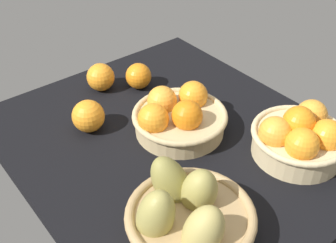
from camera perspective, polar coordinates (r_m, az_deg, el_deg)
name	(u,v)px	position (r cm, az deg, el deg)	size (l,w,h in cm)	color
market_tray	(174,143)	(104.58, 0.83, -2.93)	(84.00, 72.00, 3.00)	black
basket_near_right_pears	(187,215)	(80.30, 2.55, -12.49)	(25.91, 24.46, 14.64)	tan
basket_center	(178,116)	(103.69, 1.32, 0.72)	(23.44, 23.44, 10.75)	tan
basket_far_right	(300,137)	(100.38, 17.29, -2.02)	(21.83, 21.83, 12.54)	#D3BC8C
loose_orange_front_gap	(88,116)	(105.88, -10.66, 0.72)	(8.10, 8.10, 8.10)	orange
loose_orange_back_gap	(138,76)	(120.83, -3.99, 6.12)	(7.31, 7.31, 7.31)	orange
loose_orange_side_gap	(101,77)	(121.02, -9.05, 5.91)	(7.82, 7.82, 7.82)	orange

